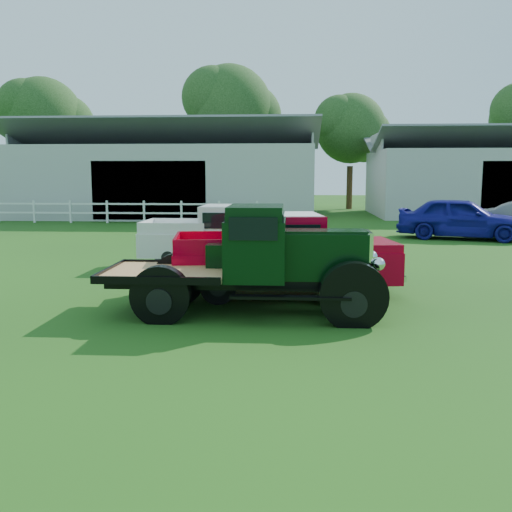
# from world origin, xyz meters

# --- Properties ---
(ground) EXTENTS (120.00, 120.00, 0.00)m
(ground) POSITION_xyz_m (0.00, 0.00, 0.00)
(ground) COLOR #1D4314
(shed_left) EXTENTS (18.80, 10.20, 5.60)m
(shed_left) POSITION_xyz_m (-7.00, 26.00, 2.80)
(shed_left) COLOR #9A9A9A
(shed_left) RESTS_ON ground
(shed_right) EXTENTS (16.80, 9.20, 5.20)m
(shed_right) POSITION_xyz_m (14.00, 27.00, 2.60)
(shed_right) COLOR #9A9A9A
(shed_right) RESTS_ON ground
(fence_rail) EXTENTS (14.20, 0.16, 1.20)m
(fence_rail) POSITION_xyz_m (-8.00, 20.00, 0.60)
(fence_rail) COLOR white
(fence_rail) RESTS_ON ground
(tree_a) EXTENTS (6.30, 6.30, 10.50)m
(tree_a) POSITION_xyz_m (-18.00, 33.00, 5.25)
(tree_a) COLOR black
(tree_a) RESTS_ON ground
(tree_b) EXTENTS (6.90, 6.90, 11.50)m
(tree_b) POSITION_xyz_m (-4.00, 34.00, 5.75)
(tree_b) COLOR black
(tree_b) RESTS_ON ground
(tree_c) EXTENTS (5.40, 5.40, 9.00)m
(tree_c) POSITION_xyz_m (5.00, 33.00, 4.50)
(tree_c) COLOR black
(tree_c) RESTS_ON ground
(vintage_flatbed) EXTENTS (5.18, 2.07, 2.05)m
(vintage_flatbed) POSITION_xyz_m (0.13, 0.84, 1.03)
(vintage_flatbed) COLOR black
(vintage_flatbed) RESTS_ON ground
(red_pickup) EXTENTS (5.14, 2.55, 1.80)m
(red_pickup) POSITION_xyz_m (0.73, 2.54, 0.90)
(red_pickup) COLOR #B0001B
(red_pickup) RESTS_ON ground
(white_pickup) EXTENTS (4.68, 1.87, 1.71)m
(white_pickup) POSITION_xyz_m (-1.11, 6.25, 0.86)
(white_pickup) COLOR silver
(white_pickup) RESTS_ON ground
(misc_car_blue) EXTENTS (5.32, 3.39, 1.69)m
(misc_car_blue) POSITION_xyz_m (7.66, 13.70, 0.84)
(misc_car_blue) COLOR navy
(misc_car_blue) RESTS_ON ground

